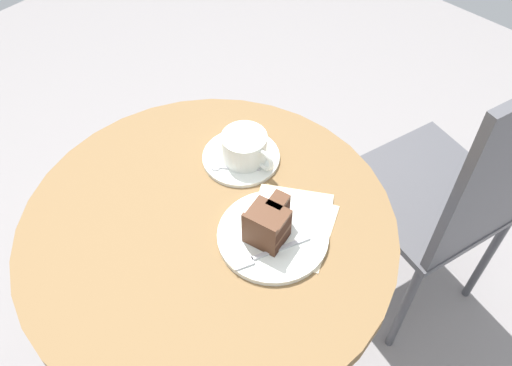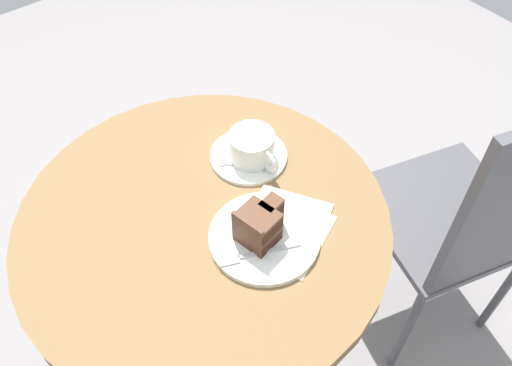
% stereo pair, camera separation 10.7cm
% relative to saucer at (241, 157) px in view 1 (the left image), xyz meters
% --- Properties ---
extents(cafe_table, '(0.75, 0.75, 0.72)m').
position_rel_saucer_xyz_m(cafe_table, '(0.07, -0.17, -0.12)').
color(cafe_table, brown).
rests_on(cafe_table, ground).
extents(saucer, '(0.17, 0.17, 0.01)m').
position_rel_saucer_xyz_m(saucer, '(0.00, 0.00, 0.00)').
color(saucer, silver).
rests_on(saucer, cafe_table).
extents(coffee_cup, '(0.13, 0.10, 0.06)m').
position_rel_saucer_xyz_m(coffee_cup, '(0.01, 0.00, 0.04)').
color(coffee_cup, silver).
rests_on(coffee_cup, saucer).
extents(teaspoon, '(0.09, 0.07, 0.00)m').
position_rel_saucer_xyz_m(teaspoon, '(0.01, -0.04, 0.01)').
color(teaspoon, '#B7B7BC').
rests_on(teaspoon, saucer).
extents(cake_plate, '(0.21, 0.21, 0.01)m').
position_rel_saucer_xyz_m(cake_plate, '(0.19, -0.11, 0.00)').
color(cake_plate, silver).
rests_on(cake_plate, cafe_table).
extents(cake_slice, '(0.08, 0.10, 0.08)m').
position_rel_saucer_xyz_m(cake_slice, '(0.18, -0.11, 0.04)').
color(cake_slice, '#381E14').
rests_on(cake_slice, cake_plate).
extents(fork, '(0.08, 0.15, 0.00)m').
position_rel_saucer_xyz_m(fork, '(0.21, -0.16, 0.01)').
color(fork, '#B7B7BC').
rests_on(fork, cake_plate).
extents(napkin, '(0.22, 0.23, 0.00)m').
position_rel_saucer_xyz_m(napkin, '(0.19, -0.06, -0.00)').
color(napkin, beige).
rests_on(napkin, cafe_table).
extents(cafe_chair, '(0.47, 0.47, 0.96)m').
position_rel_saucer_xyz_m(cafe_chair, '(0.36, 0.40, -0.16)').
color(cafe_chair, '#4C4C51').
rests_on(cafe_chair, ground).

